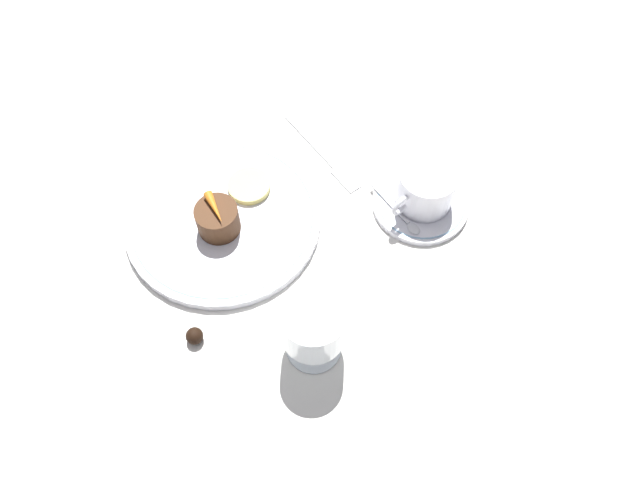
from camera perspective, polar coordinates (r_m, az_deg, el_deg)
name	(u,v)px	position (r m, az deg, el deg)	size (l,w,h in m)	color
ground_plane	(239,251)	(0.88, -7.46, -1.00)	(3.00, 3.00, 0.00)	white
dinner_plate	(223,219)	(0.90, -8.85, 1.90)	(0.28, 0.28, 0.01)	white
saucer	(421,203)	(0.92, 9.18, 3.39)	(0.14, 0.14, 0.01)	white
coffee_cup	(426,187)	(0.89, 9.65, 4.83)	(0.11, 0.08, 0.06)	white
spoon	(400,214)	(0.90, 7.35, 2.34)	(0.02, 0.11, 0.00)	silver
wine_glass	(313,327)	(0.75, -0.62, -7.92)	(0.08, 0.08, 0.11)	silver
fork	(328,160)	(0.96, 0.78, 7.36)	(0.03, 0.18, 0.01)	silver
dessert_cake	(216,220)	(0.87, -9.51, 1.77)	(0.06, 0.06, 0.04)	#4C2D19
carrot_garnish	(213,209)	(0.85, -9.78, 2.79)	(0.03, 0.05, 0.01)	orange
pineapple_slice	(249,186)	(0.92, -6.49, 4.92)	(0.06, 0.06, 0.01)	#EFE075
chocolate_truffle	(194,336)	(0.82, -11.41, -8.59)	(0.02, 0.02, 0.02)	black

